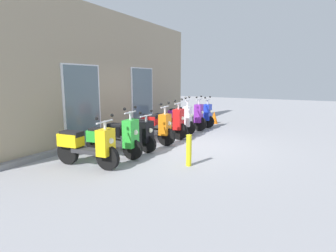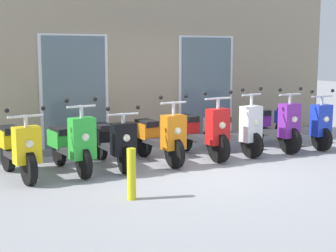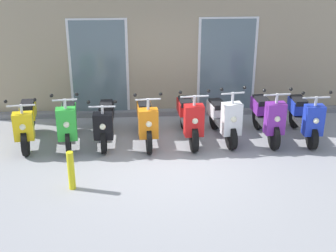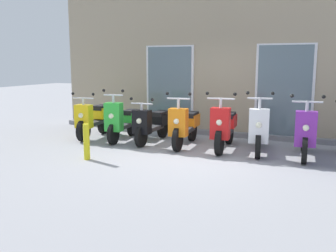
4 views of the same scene
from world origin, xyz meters
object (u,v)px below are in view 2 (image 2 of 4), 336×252
at_px(scooter_black, 112,141).
at_px(scooter_purple, 273,125).
at_px(scooter_green, 71,143).
at_px(curb_bollard, 131,174).
at_px(scooter_yellow, 17,148).
at_px(scooter_white, 234,129).
at_px(scooter_orange, 159,136).
at_px(scooter_red, 201,132).
at_px(scooter_blue, 303,123).

xyz_separation_m(scooter_black, scooter_purple, (3.38, -0.10, 0.07)).
height_order(scooter_green, scooter_purple, scooter_purple).
bearing_deg(scooter_green, scooter_purple, 0.08).
xyz_separation_m(scooter_black, curb_bollard, (-0.46, -1.95, -0.10)).
bearing_deg(scooter_purple, scooter_green, -179.92).
xyz_separation_m(scooter_yellow, scooter_white, (4.07, 0.02, 0.01)).
bearing_deg(scooter_orange, scooter_purple, -0.49).
bearing_deg(scooter_red, scooter_white, -0.39).
bearing_deg(scooter_blue, scooter_orange, 179.70).
relative_size(scooter_black, curb_bollard, 2.33).
bearing_deg(scooter_purple, scooter_yellow, 179.67).
bearing_deg(scooter_blue, scooter_white, 178.39).
relative_size(scooter_green, scooter_red, 0.93).
height_order(scooter_yellow, scooter_green, scooter_green).
bearing_deg(scooter_purple, scooter_white, 176.67).
bearing_deg(scooter_orange, scooter_red, 2.29).
bearing_deg(scooter_purple, curb_bollard, -154.18).
relative_size(scooter_yellow, scooter_orange, 0.96).
relative_size(scooter_green, scooter_white, 1.01).
relative_size(scooter_blue, curb_bollard, 2.29).
distance_m(scooter_black, scooter_orange, 0.86).
height_order(scooter_blue, curb_bollard, scooter_blue).
distance_m(scooter_yellow, scooter_red, 3.35).
xyz_separation_m(scooter_black, scooter_red, (1.75, -0.04, 0.04)).
xyz_separation_m(scooter_black, scooter_blue, (4.18, -0.09, 0.04)).
relative_size(scooter_green, curb_bollard, 2.26).
height_order(scooter_red, curb_bollard, scooter_red).
bearing_deg(scooter_orange, scooter_white, 1.09).
relative_size(scooter_yellow, scooter_red, 0.94).
distance_m(scooter_yellow, scooter_blue, 5.78).
distance_m(scooter_yellow, scooter_black, 1.60).
height_order(scooter_yellow, curb_bollard, scooter_yellow).
bearing_deg(scooter_red, scooter_green, -178.56).
distance_m(scooter_black, scooter_white, 2.47).
height_order(scooter_purple, scooter_blue, scooter_purple).
bearing_deg(scooter_purple, scooter_black, 178.34).
height_order(scooter_green, scooter_orange, scooter_green).
height_order(scooter_green, scooter_white, scooter_white).
relative_size(scooter_red, curb_bollard, 2.42).
relative_size(scooter_purple, scooter_blue, 0.99).
xyz_separation_m(scooter_yellow, scooter_red, (3.35, 0.03, 0.01)).
distance_m(scooter_orange, scooter_red, 0.90).
xyz_separation_m(scooter_blue, curb_bollard, (-4.64, -1.86, -0.14)).
relative_size(scooter_orange, curb_bollard, 2.36).
xyz_separation_m(scooter_black, scooter_orange, (0.85, -0.08, 0.03)).
relative_size(scooter_black, scooter_blue, 1.02).
xyz_separation_m(scooter_green, scooter_purple, (4.12, 0.01, 0.03)).
bearing_deg(scooter_orange, curb_bollard, -124.94).
height_order(scooter_red, scooter_purple, scooter_purple).
distance_m(scooter_green, scooter_purple, 4.12).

